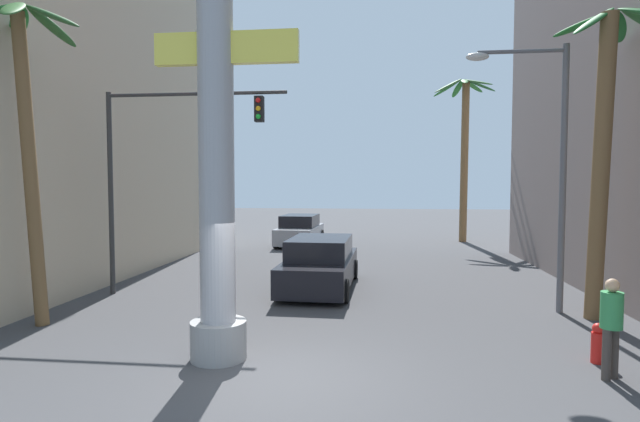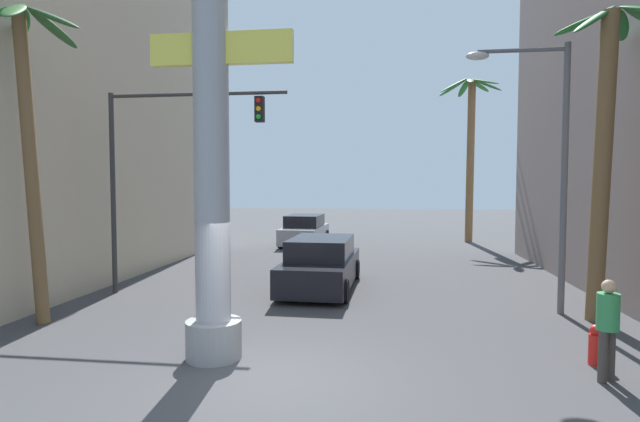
# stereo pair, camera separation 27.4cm
# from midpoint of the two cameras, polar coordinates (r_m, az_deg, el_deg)

# --- Properties ---
(ground_plane) EXTENTS (90.96, 90.96, 0.00)m
(ground_plane) POSITION_cam_midpoint_polar(r_m,az_deg,el_deg) (18.09, 1.11, -7.02)
(ground_plane) COLOR #424244
(neon_sign_pole) EXTENTS (2.93, 1.02, 10.72)m
(neon_sign_pole) POSITION_cam_midpoint_polar(r_m,az_deg,el_deg) (9.37, -12.67, 15.53)
(neon_sign_pole) COLOR #9E9EA3
(neon_sign_pole) RESTS_ON ground
(street_lamp) EXTENTS (2.45, 0.28, 6.57)m
(street_lamp) POSITION_cam_midpoint_polar(r_m,az_deg,el_deg) (13.44, 23.95, 6.37)
(street_lamp) COLOR #59595E
(street_lamp) RESTS_ON ground
(traffic_light_mast) EXTENTS (5.22, 0.32, 5.79)m
(traffic_light_mast) POSITION_cam_midpoint_polar(r_m,az_deg,el_deg) (14.89, -17.93, 6.50)
(traffic_light_mast) COLOR #333333
(traffic_light_mast) RESTS_ON ground
(car_lead) EXTENTS (2.13, 4.93, 1.56)m
(car_lead) POSITION_cam_midpoint_polar(r_m,az_deg,el_deg) (15.23, -0.50, -6.13)
(car_lead) COLOR black
(car_lead) RESTS_ON ground
(car_far) EXTENTS (2.12, 4.70, 1.56)m
(car_far) POSITION_cam_midpoint_polar(r_m,az_deg,el_deg) (26.06, -2.62, -2.25)
(car_far) COLOR black
(car_far) RESTS_ON ground
(palm_tree_near_right) EXTENTS (2.52, 2.49, 7.17)m
(palm_tree_near_right) POSITION_cam_midpoint_polar(r_m,az_deg,el_deg) (13.09, 29.21, 7.34)
(palm_tree_near_right) COLOR brown
(palm_tree_near_right) RESTS_ON ground
(palm_tree_far_right) EXTENTS (3.40, 3.49, 8.94)m
(palm_tree_far_right) POSITION_cam_midpoint_polar(r_m,az_deg,el_deg) (28.57, 15.89, 7.67)
(palm_tree_far_right) COLOR brown
(palm_tree_far_right) RESTS_ON ground
(palm_tree_near_left) EXTENTS (2.44, 2.44, 7.11)m
(palm_tree_near_left) POSITION_cam_midpoint_polar(r_m,az_deg,el_deg) (12.90, -30.87, 8.61)
(palm_tree_near_left) COLOR brown
(palm_tree_near_left) RESTS_ON ground
(pedestrian_by_sign) EXTENTS (0.47, 0.47, 1.66)m
(pedestrian_by_sign) POSITION_cam_midpoint_polar(r_m,az_deg,el_deg) (9.48, 29.62, -10.85)
(pedestrian_by_sign) COLOR #3F3833
(pedestrian_by_sign) RESTS_ON ground
(fire_hydrant) EXTENTS (0.22, 0.22, 0.72)m
(fire_hydrant) POSITION_cam_midpoint_polar(r_m,az_deg,el_deg) (10.36, 28.48, -13.16)
(fire_hydrant) COLOR red
(fire_hydrant) RESTS_ON ground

